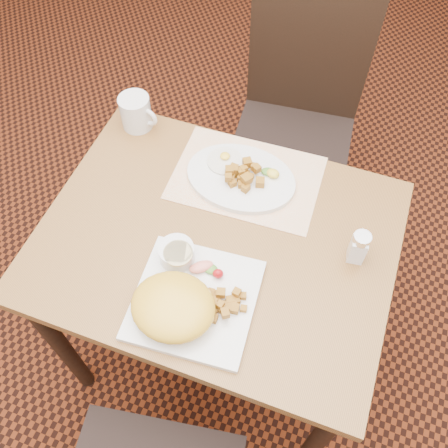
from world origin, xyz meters
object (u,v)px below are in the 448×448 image
plate_oval (241,178)px  table (217,258)px  chair_far (298,113)px  coffee_mug (136,112)px  plate_square (195,300)px  salt_shaker (358,247)px

plate_oval → table: bearing=-89.5°
table → plate_oval: (-0.00, 0.20, 0.12)m
chair_far → coffee_mug: (-0.40, -0.43, 0.26)m
plate_square → coffee_mug: (-0.37, 0.48, 0.04)m
plate_oval → salt_shaker: bearing=-21.3°
plate_square → plate_oval: (-0.02, 0.38, 0.00)m
table → salt_shaker: salt_shaker is taller
chair_far → plate_oval: chair_far is taller
table → chair_far: (0.04, 0.72, -0.10)m
salt_shaker → plate_oval: bearing=158.7°
table → salt_shaker: size_ratio=9.00×
table → chair_far: size_ratio=0.93×
plate_square → plate_oval: plate_oval is taller
plate_square → salt_shaker: (0.33, 0.25, 0.04)m
salt_shaker → plate_square: bearing=-143.1°
chair_far → plate_oval: 0.57m
chair_far → coffee_mug: size_ratio=8.07×
table → salt_shaker: 0.38m
plate_oval → salt_shaker: (0.34, -0.13, 0.04)m
chair_far → plate_square: chair_far is taller
salt_shaker → table: bearing=-169.8°
chair_far → salt_shaker: (0.30, -0.66, 0.26)m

